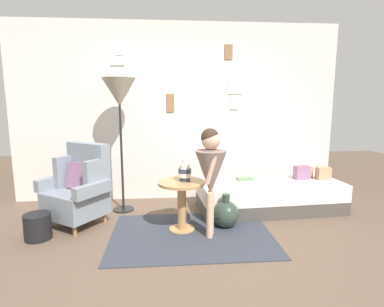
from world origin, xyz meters
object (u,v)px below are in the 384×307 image
Objects in this scene: book_on_daybed at (245,179)px; armchair at (79,188)px; side_table at (182,196)px; person_child at (211,168)px; vase_striped at (185,172)px; floor_lamp at (119,96)px; demijohn_near at (226,214)px; daybed at (269,195)px; magazine_basket at (38,227)px.

armchair is at bearing -169.91° from book_on_daybed.
side_table is 0.48× the size of person_child.
vase_striped is 0.14× the size of floor_lamp.
vase_striped is 0.71m from demijohn_near.
magazine_basket is at bearing -166.02° from daybed.
magazine_basket is (-2.08, -0.15, -0.02)m from demijohn_near.
magazine_basket is at bearing -175.94° from demijohn_near.
side_table is at bearing 3.83° from magazine_basket.
armchair is 2.17m from book_on_daybed.
demijohn_near is (1.74, -0.28, -0.28)m from armchair.
armchair is 1.26m from floor_lamp.
vase_striped is 1.37m from floor_lamp.
daybed is 1.38m from side_table.
magazine_basket is at bearing -128.63° from armchair.
armchair is at bearing 166.64° from vase_striped.
floor_lamp is 2.00m from demijohn_near.
demijohn_near is at bearing 4.76° from side_table.
daybed is 7.77× the size of vase_striped.
demijohn_near is at bearing -9.08° from armchair.
armchair reaches higher than magazine_basket.
person_child reaches higher than book_on_daybed.
floor_lamp is at bearing 138.39° from vase_striped.
person_child is (0.26, -0.21, 0.09)m from vase_striped.
floor_lamp is 1.81m from magazine_basket.
vase_striped is at bearing 141.30° from person_child.
daybed is at bearing 25.47° from vase_striped.
demijohn_near is at bearing 4.06° from magazine_basket.
demijohn_near is (-0.71, -0.55, -0.04)m from daybed.
book_on_daybed is (0.91, 0.70, 0.01)m from side_table.
floor_lamp reaches higher than person_child.
daybed is 1.34m from person_child.
armchair is 4.41× the size of book_on_daybed.
side_table is 2.06× the size of magazine_basket.
armchair reaches higher than daybed.
floor_lamp is at bearing 175.89° from daybed.
floor_lamp reaches higher than magazine_basket.
vase_striped reaches higher than daybed.
side_table is at bearing -154.34° from daybed.
daybed is 8.87× the size of book_on_daybed.
daybed is 3.38× the size of side_table.
book_on_daybed reaches higher than magazine_basket.
vase_striped is 1.69m from magazine_basket.
daybed is at bearing 37.63° from demijohn_near.
armchair is 0.62m from magazine_basket.
book_on_daybed is (0.61, 0.89, -0.36)m from person_child.
vase_striped reaches higher than magazine_basket.
person_child is (1.06, -0.92, -0.77)m from floor_lamp.
armchair is 1.68× the size of side_table.
person_child reaches higher than armchair.
demijohn_near is (1.28, -0.69, -1.37)m from floor_lamp.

